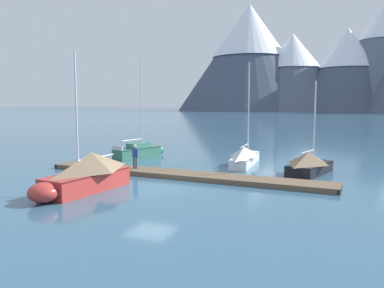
{
  "coord_description": "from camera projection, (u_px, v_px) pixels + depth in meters",
  "views": [
    {
      "loc": [
        10.43,
        -18.55,
        4.91
      ],
      "look_at": [
        0.0,
        6.0,
        2.0
      ],
      "focal_mm": 35.34,
      "sensor_mm": 36.0,
      "label": 1
    }
  ],
  "objects": [
    {
      "name": "dock",
      "position": [
        180.0,
        175.0,
        25.21
      ],
      "size": [
        20.13,
        2.64,
        0.3
      ],
      "color": "brown",
      "rests_on": "ground"
    },
    {
      "name": "mountain_west_summit",
      "position": [
        249.0,
        55.0,
        242.48
      ],
      "size": [
        91.24,
        91.24,
        67.12
      ],
      "color": "#424C60",
      "rests_on": "ground"
    },
    {
      "name": "mountain_central_massif",
      "position": [
        292.0,
        70.0,
        231.97
      ],
      "size": [
        72.54,
        72.54,
        47.08
      ],
      "color": "#4C566B",
      "rests_on": "ground"
    },
    {
      "name": "mountain_shoulder_ridge",
      "position": [
        347.0,
        67.0,
        216.27
      ],
      "size": [
        61.19,
        61.19,
        47.63
      ],
      "color": "#424C60",
      "rests_on": "ground"
    },
    {
      "name": "ground_plane",
      "position": [
        151.0,
        189.0,
        21.56
      ],
      "size": [
        700.0,
        700.0,
        0.0
      ],
      "primitive_type": "plane",
      "color": "#335B75"
    },
    {
      "name": "sailboat_mid_dock_port",
      "position": [
        246.0,
        156.0,
        30.09
      ],
      "size": [
        1.9,
        7.2,
        8.15
      ],
      "color": "white",
      "rests_on": "ground"
    },
    {
      "name": "mountain_east_summit",
      "position": [
        382.0,
        57.0,
        218.16
      ],
      "size": [
        74.9,
        74.9,
        60.68
      ],
      "color": "slate",
      "rests_on": "ground"
    },
    {
      "name": "sailboat_mid_dock_starboard",
      "position": [
        311.0,
        163.0,
        26.22
      ],
      "size": [
        3.08,
        5.52,
        6.43
      ],
      "color": "black",
      "rests_on": "ground"
    },
    {
      "name": "sailboat_second_berth",
      "position": [
        85.0,
        174.0,
        20.97
      ],
      "size": [
        2.5,
        6.55,
        7.6
      ],
      "color": "#B2332D",
      "rests_on": "ground"
    },
    {
      "name": "sailboat_nearest_berth",
      "position": [
        141.0,
        151.0,
        34.11
      ],
      "size": [
        2.68,
        5.82,
        8.63
      ],
      "color": "#336B56",
      "rests_on": "ground"
    },
    {
      "name": "person_on_dock",
      "position": [
        135.0,
        155.0,
        26.6
      ],
      "size": [
        0.56,
        0.34,
        1.69
      ],
      "color": "#384256",
      "rests_on": "dock"
    }
  ]
}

